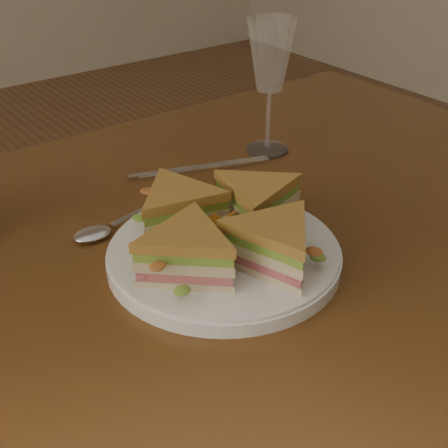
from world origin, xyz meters
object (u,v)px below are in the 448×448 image
spoon (107,228)px  wine_glass (270,59)px  sandwich_wedges (224,228)px  plate (224,256)px  table (217,302)px  knife (195,169)px

spoon → wine_glass: bearing=0.0°
spoon → wine_glass: 0.35m
sandwich_wedges → wine_glass: bearing=40.9°
plate → sandwich_wedges: size_ratio=0.97×
sandwich_wedges → spoon: size_ratio=1.52×
table → plate: bearing=-117.2°
spoon → wine_glass: (0.32, 0.07, 0.14)m
sandwich_wedges → spoon: bearing=118.0°
plate → sandwich_wedges: (-0.00, 0.00, 0.04)m
table → knife: bearing=63.5°
plate → spoon: 0.16m
plate → spoon: plate is taller
plate → wine_glass: (0.24, 0.21, 0.14)m
table → wine_glass: size_ratio=5.91×
sandwich_wedges → knife: bearing=63.4°
knife → wine_glass: (0.13, -0.01, 0.14)m
sandwich_wedges → spoon: sandwich_wedges is taller
sandwich_wedges → wine_glass: wine_glass is taller
plate → sandwich_wedges: sandwich_wedges is taller
sandwich_wedges → spoon: 0.17m
spoon → knife: bearing=10.2°
wine_glass → knife: bearing=176.6°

